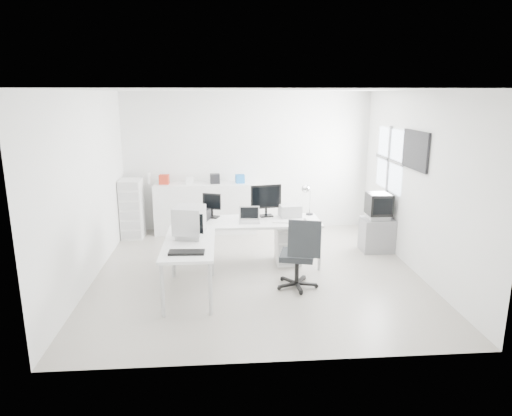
{
  "coord_description": "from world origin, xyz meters",
  "views": [
    {
      "loc": [
        -0.53,
        -6.74,
        2.75
      ],
      "look_at": [
        0.0,
        0.2,
        1.0
      ],
      "focal_mm": 32.0,
      "sensor_mm": 36.0,
      "label": 1
    }
  ],
  "objects": [
    {
      "name": "main_desk",
      "position": [
        -0.15,
        0.36,
        0.38
      ],
      "size": [
        2.4,
        0.8,
        0.75
      ],
      "primitive_type": null,
      "color": "white",
      "rests_on": "floor"
    },
    {
      "name": "left_wall",
      "position": [
        -2.5,
        0.0,
        1.4
      ],
      "size": [
        0.02,
        5.0,
        2.8
      ],
      "primitive_type": "cube",
      "color": "silver",
      "rests_on": "floor"
    },
    {
      "name": "window",
      "position": [
        2.48,
        1.2,
        1.6
      ],
      "size": [
        0.02,
        1.2,
        1.1
      ],
      "primitive_type": null,
      "color": "white",
      "rests_on": "right_wall"
    },
    {
      "name": "floor",
      "position": [
        0.0,
        0.0,
        0.0
      ],
      "size": [
        5.0,
        5.0,
        0.01
      ],
      "primitive_type": "cube",
      "color": "beige",
      "rests_on": "ground"
    },
    {
      "name": "filing_cabinet",
      "position": [
        -2.28,
        2.0,
        0.58
      ],
      "size": [
        0.4,
        0.48,
        1.15
      ],
      "primitive_type": "cube",
      "color": "white",
      "rests_on": "floor"
    },
    {
      "name": "clutter_box_c",
      "position": [
        -0.67,
        2.24,
        1.11
      ],
      "size": [
        0.2,
        0.18,
        0.19
      ],
      "primitive_type": "cube",
      "rotation": [
        0.0,
        0.0,
        0.07
      ],
      "color": "black",
      "rests_on": "sideboard"
    },
    {
      "name": "ceiling",
      "position": [
        0.0,
        0.0,
        2.8
      ],
      "size": [
        5.0,
        5.0,
        0.01
      ],
      "primitive_type": "cube",
      "color": "white",
      "rests_on": "back_wall"
    },
    {
      "name": "back_wall",
      "position": [
        0.0,
        2.5,
        1.4
      ],
      "size": [
        5.0,
        0.02,
        2.8
      ],
      "primitive_type": "cube",
      "color": "silver",
      "rests_on": "floor"
    },
    {
      "name": "clutter_bottle",
      "position": [
        -1.97,
        2.28,
        1.12
      ],
      "size": [
        0.07,
        0.07,
        0.22
      ],
      "primitive_type": "cylinder",
      "color": "white",
      "rests_on": "sideboard"
    },
    {
      "name": "laptop",
      "position": [
        -0.1,
        0.26,
        0.87
      ],
      "size": [
        0.39,
        0.4,
        0.25
      ],
      "primitive_type": null,
      "rotation": [
        0.0,
        0.0,
        -0.05
      ],
      "color": "#B7B7BA",
      "rests_on": "main_desk"
    },
    {
      "name": "tv_cabinet",
      "position": [
        2.22,
        0.86,
        0.3
      ],
      "size": [
        0.55,
        0.45,
        0.6
      ],
      "primitive_type": "cube",
      "color": "slate",
      "rests_on": "floor"
    },
    {
      "name": "wall_picture",
      "position": [
        2.47,
        0.1,
        1.9
      ],
      "size": [
        0.04,
        0.9,
        0.6
      ],
      "primitive_type": null,
      "color": "black",
      "rests_on": "right_wall"
    },
    {
      "name": "office_chair",
      "position": [
        0.53,
        -0.6,
        0.54
      ],
      "size": [
        0.75,
        0.75,
        1.07
      ],
      "primitive_type": null,
      "rotation": [
        0.0,
        0.0,
        -0.25
      ],
      "color": "#242729",
      "rests_on": "floor"
    },
    {
      "name": "desk_lamp",
      "position": [
        0.95,
        0.66,
        1.01
      ],
      "size": [
        0.2,
        0.2,
        0.52
      ],
      "primitive_type": null,
      "rotation": [
        0.0,
        0.0,
        -0.16
      ],
      "color": "silver",
      "rests_on": "main_desk"
    },
    {
      "name": "drawer_pedestal",
      "position": [
        0.55,
        0.41,
        0.3
      ],
      "size": [
        0.4,
        0.5,
        0.6
      ],
      "primitive_type": "cube",
      "color": "white",
      "rests_on": "floor"
    },
    {
      "name": "laser_printer",
      "position": [
        0.6,
        0.58,
        0.85
      ],
      "size": [
        0.38,
        0.34,
        0.2
      ],
      "primitive_type": "cube",
      "rotation": [
        0.0,
        0.0,
        0.14
      ],
      "color": "#B2B2B2",
      "rests_on": "main_desk"
    },
    {
      "name": "lcd_monitor_small",
      "position": [
        -0.7,
        0.61,
        0.95
      ],
      "size": [
        0.35,
        0.27,
        0.39
      ],
      "primitive_type": null,
      "rotation": [
        0.0,
        0.0,
        -0.35
      ],
      "color": "black",
      "rests_on": "main_desk"
    },
    {
      "name": "white_mouse",
      "position": [
        0.8,
        0.26,
        0.78
      ],
      "size": [
        0.06,
        0.06,
        0.06
      ],
      "primitive_type": "sphere",
      "color": "white",
      "rests_on": "main_desk"
    },
    {
      "name": "white_keyboard",
      "position": [
        0.5,
        0.21,
        0.76
      ],
      "size": [
        0.47,
        0.21,
        0.02
      ],
      "primitive_type": "cube",
      "rotation": [
        0.0,
        0.0,
        -0.16
      ],
      "color": "white",
      "rests_on": "main_desk"
    },
    {
      "name": "crt_monitor",
      "position": [
        -1.0,
        -0.49,
        0.96
      ],
      "size": [
        0.43,
        0.43,
        0.42
      ],
      "primitive_type": null,
      "rotation": [
        0.0,
        0.0,
        -0.21
      ],
      "color": "#B7B7BA",
      "rests_on": "side_desk"
    },
    {
      "name": "side_desk",
      "position": [
        -1.0,
        -0.74,
        0.38
      ],
      "size": [
        0.7,
        1.4,
        0.75
      ],
      "primitive_type": null,
      "color": "white",
      "rests_on": "floor"
    },
    {
      "name": "crt_tv",
      "position": [
        2.22,
        0.86,
        0.82
      ],
      "size": [
        0.5,
        0.48,
        0.45
      ],
      "primitive_type": null,
      "color": "black",
      "rests_on": "tv_cabinet"
    },
    {
      "name": "right_wall",
      "position": [
        2.5,
        0.0,
        1.4
      ],
      "size": [
        0.02,
        5.0,
        2.8
      ],
      "primitive_type": "cube",
      "color": "silver",
      "rests_on": "floor"
    },
    {
      "name": "clutter_box_a",
      "position": [
        -1.67,
        2.24,
        1.1
      ],
      "size": [
        0.2,
        0.18,
        0.19
      ],
      "primitive_type": "cube",
      "rotation": [
        0.0,
        0.0,
        -0.05
      ],
      "color": "#B12B19",
      "rests_on": "sideboard"
    },
    {
      "name": "black_keyboard",
      "position": [
        -1.0,
        -1.14,
        0.77
      ],
      "size": [
        0.47,
        0.21,
        0.03
      ],
      "primitive_type": "cube",
      "rotation": [
        0.0,
        0.0,
        -0.05
      ],
      "color": "black",
      "rests_on": "side_desk"
    },
    {
      "name": "clutter_box_d",
      "position": [
        -0.17,
        2.24,
        1.1
      ],
      "size": [
        0.19,
        0.17,
        0.17
      ],
      "primitive_type": "cube",
      "rotation": [
        0.0,
        0.0,
        0.15
      ],
      "color": "#1962AF",
      "rests_on": "sideboard"
    },
    {
      "name": "sideboard",
      "position": [
        -0.87,
        2.24,
        0.51
      ],
      "size": [
        2.02,
        0.51,
        1.01
      ],
      "primitive_type": "cube",
      "color": "white",
      "rests_on": "floor"
    },
    {
      "name": "inkjet_printer",
      "position": [
        -1.0,
        0.46,
        0.84
      ],
      "size": [
        0.58,
        0.51,
        0.17
      ],
      "primitive_type": "cube",
      "rotation": [
        0.0,
        0.0,
        -0.31
      ],
      "color": "black",
      "rests_on": "main_desk"
    },
    {
      "name": "clutter_box_b",
      "position": [
        -1.17,
        2.24,
        1.08
      ],
      "size": [
        0.14,
        0.12,
        0.14
      ],
      "primitive_type": "cube",
      "rotation": [
        0.0,
        0.0,
        0.01
      ],
      "color": "white",
      "rests_on": "sideboard"
    },
    {
      "name": "lcd_monitor_large",
      "position": [
        0.2,
        0.61,
        1.02
      ],
      "size": [
        0.55,
        0.31,
        0.54
      ],
      "primitive_type": null,
      "rotation": [
        0.0,
        0.0,
        0.2
      ],
      "color": "black",
      "rests_on": "main_desk"
    }
  ]
}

